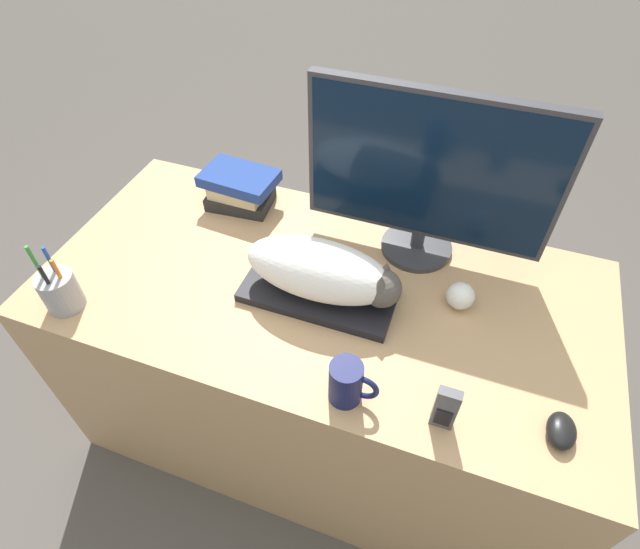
{
  "coord_description": "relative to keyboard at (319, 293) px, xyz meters",
  "views": [
    {
      "loc": [
        0.29,
        -0.46,
        1.68
      ],
      "look_at": [
        0.0,
        0.34,
        0.79
      ],
      "focal_mm": 28.0,
      "sensor_mm": 36.0,
      "label": 1
    }
  ],
  "objects": [
    {
      "name": "computer_mouse",
      "position": [
        0.59,
        -0.19,
        0.01
      ],
      "size": [
        0.06,
        0.09,
        0.04
      ],
      "color": "black",
      "rests_on": "desk"
    },
    {
      "name": "baseball",
      "position": [
        0.34,
        0.09,
        0.02
      ],
      "size": [
        0.07,
        0.07,
        0.07
      ],
      "color": "silver",
      "rests_on": "desk"
    },
    {
      "name": "book_stack",
      "position": [
        -0.35,
        0.28,
        0.04
      ],
      "size": [
        0.22,
        0.15,
        0.11
      ],
      "color": "black",
      "rests_on": "desk"
    },
    {
      "name": "pen_cup",
      "position": [
        -0.58,
        -0.24,
        0.04
      ],
      "size": [
        0.09,
        0.09,
        0.2
      ],
      "color": "#939399",
      "rests_on": "desk"
    },
    {
      "name": "phone",
      "position": [
        0.35,
        -0.24,
        0.05
      ],
      "size": [
        0.05,
        0.02,
        0.12
      ],
      "color": "#4C4C51",
      "rests_on": "desk"
    },
    {
      "name": "cat",
      "position": [
        0.02,
        0.0,
        0.08
      ],
      "size": [
        0.39,
        0.16,
        0.14
      ],
      "color": "white",
      "rests_on": "keyboard"
    },
    {
      "name": "monitor",
      "position": [
        0.2,
        0.25,
        0.24
      ],
      "size": [
        0.62,
        0.19,
        0.46
      ],
      "color": "#333338",
      "rests_on": "desk"
    },
    {
      "name": "desk",
      "position": [
        -0.01,
        0.03,
        -0.38
      ],
      "size": [
        1.47,
        0.72,
        0.73
      ],
      "color": "tan",
      "rests_on": "ground_plane"
    },
    {
      "name": "coffee_mug",
      "position": [
        0.15,
        -0.25,
        0.04
      ],
      "size": [
        0.11,
        0.07,
        0.11
      ],
      "color": "#141947",
      "rests_on": "desk"
    },
    {
      "name": "ground_plane",
      "position": [
        -0.01,
        -0.33,
        -0.74
      ],
      "size": [
        12.0,
        12.0,
        0.0
      ],
      "primitive_type": "plane",
      "color": "#4C4742"
    },
    {
      "name": "keyboard",
      "position": [
        0.0,
        0.0,
        0.0
      ],
      "size": [
        0.39,
        0.18,
        0.02
      ],
      "color": "black",
      "rests_on": "desk"
    }
  ]
}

